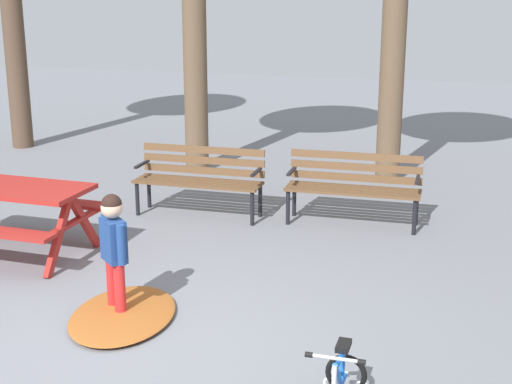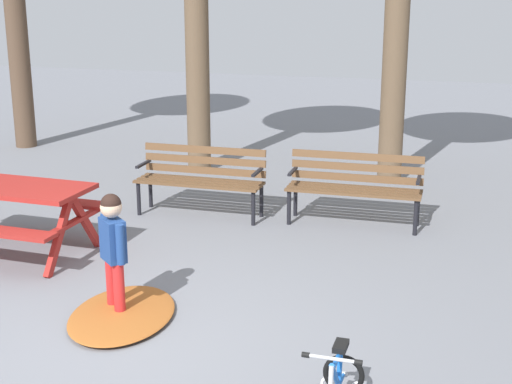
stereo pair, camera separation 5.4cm
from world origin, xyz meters
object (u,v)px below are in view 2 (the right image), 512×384
(park_bench_left, at_px, (355,183))
(child_standing, at_px, (113,244))
(park_bench_far_left, at_px, (201,175))
(picnic_table, at_px, (7,200))

(park_bench_left, relative_size, child_standing, 1.46)
(park_bench_far_left, relative_size, park_bench_left, 1.00)
(park_bench_far_left, height_order, child_standing, child_standing)
(park_bench_left, bearing_deg, child_standing, -116.65)
(picnic_table, relative_size, park_bench_left, 1.15)
(park_bench_left, bearing_deg, picnic_table, -148.50)
(child_standing, bearing_deg, park_bench_far_left, 96.00)
(park_bench_far_left, relative_size, child_standing, 1.45)
(park_bench_far_left, xyz_separation_m, park_bench_left, (1.90, 0.18, 0.00))
(picnic_table, bearing_deg, park_bench_far_left, 51.90)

